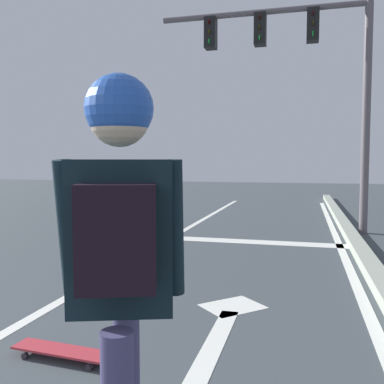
{
  "coord_description": "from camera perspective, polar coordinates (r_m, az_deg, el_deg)",
  "views": [
    {
      "loc": [
        2.63,
        0.71,
        1.43
      ],
      "look_at": [
        1.29,
        5.77,
        1.06
      ],
      "focal_mm": 39.66,
      "sensor_mm": 36.0,
      "label": 1
    }
  ],
  "objects": [
    {
      "name": "lane_line_center",
      "position": [
        5.98,
        -9.44,
        -9.8
      ],
      "size": [
        0.12,
        20.0,
        0.01
      ],
      "primitive_type": "cube",
      "color": "silver",
      "rests_on": "ground"
    },
    {
      "name": "curb_strip",
      "position": [
        5.53,
        23.72,
        -10.53
      ],
      "size": [
        0.24,
        24.0,
        0.14
      ],
      "primitive_type": "cube",
      "color": "#98A091",
      "rests_on": "ground"
    },
    {
      "name": "traffic_signal_mast",
      "position": [
        9.26,
        14.47,
        17.15
      ],
      "size": [
        4.27,
        0.34,
        4.9
      ],
      "color": "#62595F",
      "rests_on": "ground"
    },
    {
      "name": "lane_arrow_stem",
      "position": [
        3.59,
        3.18,
        -19.4
      ],
      "size": [
        0.16,
        1.4,
        0.01
      ],
      "primitive_type": "cube",
      "color": "silver",
      "rests_on": "ground"
    },
    {
      "name": "lane_line_curbside",
      "position": [
        5.51,
        21.09,
        -11.22
      ],
      "size": [
        0.12,
        20.0,
        0.01
      ],
      "primitive_type": "cube",
      "color": "silver",
      "rests_on": "ground"
    },
    {
      "name": "stop_bar",
      "position": [
        7.7,
        8.52,
        -6.65
      ],
      "size": [
        3.16,
        0.4,
        0.01
      ],
      "primitive_type": "cube",
      "color": "silver",
      "rests_on": "ground"
    },
    {
      "name": "lane_arrow_head",
      "position": [
        4.37,
        5.51,
        -15.03
      ],
      "size": [
        0.71,
        0.71,
        0.01
      ],
      "primitive_type": "cube",
      "rotation": [
        0.0,
        0.0,
        0.79
      ],
      "color": "silver",
      "rests_on": "ground"
    },
    {
      "name": "skater",
      "position": [
        1.57,
        -9.6,
        -6.86
      ],
      "size": [
        0.44,
        0.61,
        1.67
      ],
      "color": "#3E3961",
      "rests_on": "skateboard"
    },
    {
      "name": "spare_skateboard",
      "position": [
        3.41,
        -16.91,
        -19.8
      ],
      "size": [
        0.8,
        0.24,
        0.07
      ],
      "color": "#AD2C36",
      "rests_on": "ground"
    }
  ]
}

